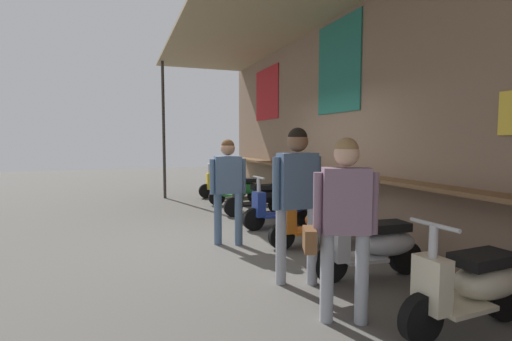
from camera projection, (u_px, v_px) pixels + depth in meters
ground_plane at (237, 242)px, 5.93m from camera, size 33.35×33.35×0.00m
market_stall_facade at (339, 108)px, 6.38m from camera, size 11.91×2.82×3.85m
scooter_yellow at (226, 184)px, 10.53m from camera, size 0.46×1.40×0.97m
scooter_green at (239, 189)px, 9.39m from camera, size 0.46×1.40×0.97m
scooter_black at (259, 197)px, 8.05m from camera, size 0.46×1.40×0.97m
scooter_blue at (283, 207)px, 6.89m from camera, size 0.48×1.40×0.97m
scooter_orange at (316, 220)px, 5.71m from camera, size 0.46×1.40×0.97m
scooter_silver at (375, 245)px, 4.39m from camera, size 0.49×1.40×0.97m
scooter_cream at (473, 285)px, 3.17m from camera, size 0.47×1.40×0.97m
shopper_with_handbag at (298, 189)px, 4.13m from camera, size 0.28×0.67×1.75m
shopper_browsing at (228, 181)px, 5.70m from camera, size 0.26×0.56×1.63m
shopper_passing at (344, 212)px, 3.24m from camera, size 0.41×0.66×1.64m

